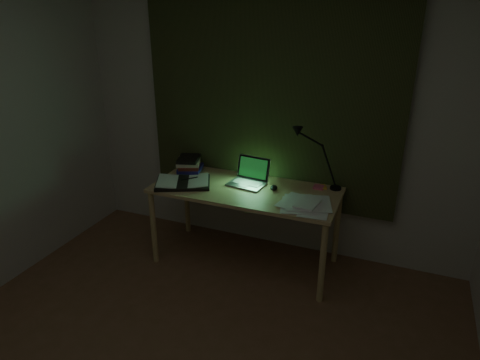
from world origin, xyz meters
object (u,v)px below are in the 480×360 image
at_px(laptop, 246,173).
at_px(desk, 245,226).
at_px(book_stack, 189,165).
at_px(desk_lamp, 338,160).
at_px(loose_papers, 301,202).
at_px(open_textbook, 183,182).

bearing_deg(laptop, desk, -67.20).
distance_m(desk, book_stack, 0.75).
bearing_deg(book_stack, desk_lamp, 5.52).
relative_size(desk, loose_papers, 4.16).
bearing_deg(loose_papers, desk_lamp, 62.80).
height_order(desk, loose_papers, loose_papers).
height_order(desk, desk_lamp, desk_lamp).
bearing_deg(open_textbook, loose_papers, -24.94).
xyz_separation_m(book_stack, desk_lamp, (1.28, 0.12, 0.17)).
distance_m(desk, desk_lamp, 0.95).
relative_size(laptop, open_textbook, 0.75).
relative_size(book_stack, loose_papers, 0.64).
relative_size(open_textbook, loose_papers, 1.21).
xyz_separation_m(laptop, loose_papers, (0.52, -0.18, -0.10)).
distance_m(loose_papers, desk_lamp, 0.48).
height_order(laptop, desk_lamp, desk_lamp).
height_order(book_stack, loose_papers, book_stack).
xyz_separation_m(laptop, desk_lamp, (0.71, 0.20, 0.14)).
xyz_separation_m(open_textbook, loose_papers, (1.02, 0.00, -0.01)).
bearing_deg(desk_lamp, loose_papers, -103.17).
height_order(laptop, loose_papers, laptop).
relative_size(loose_papers, desk_lamp, 0.73).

